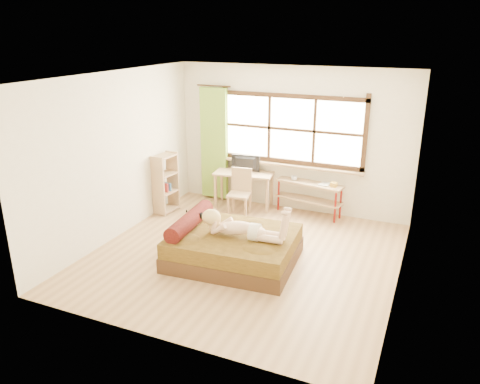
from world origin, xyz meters
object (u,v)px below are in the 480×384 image
at_px(woman, 242,219).
at_px(chair, 240,189).
at_px(bookshelf, 166,183).
at_px(kitten, 194,217).
at_px(bed, 231,246).
at_px(desk, 244,177).
at_px(pipe_shelf, 310,191).

distance_m(woman, chair, 2.03).
relative_size(chair, bookshelf, 0.78).
bearing_deg(kitten, bed, -12.97).
relative_size(bed, desk, 1.63).
bearing_deg(bookshelf, bed, -29.84).
distance_m(kitten, desk, 2.07).
relative_size(bed, kitten, 7.04).
height_order(chair, bookshelf, bookshelf).
bearing_deg(desk, chair, -84.44).
distance_m(chair, pipe_shelf, 1.29).
distance_m(kitten, chair, 1.70).
bearing_deg(pipe_shelf, bed, -94.11).
distance_m(desk, pipe_shelf, 1.30).
relative_size(kitten, bookshelf, 0.24).
bearing_deg(woman, chair, 109.79).
xyz_separation_m(bed, kitten, (-0.68, 0.10, 0.32)).
height_order(bed, pipe_shelf, pipe_shelf).
height_order(kitten, desk, desk).
xyz_separation_m(bed, woman, (0.19, -0.05, 0.48)).
height_order(woman, kitten, woman).
relative_size(bed, pipe_shelf, 1.48).
distance_m(desk, chair, 0.40).
relative_size(pipe_shelf, bookshelf, 1.15).
bearing_deg(kitten, desk, 86.91).
bearing_deg(desk, bookshelf, -154.38).
distance_m(bed, pipe_shelf, 2.37).
height_order(chair, pipe_shelf, chair).
distance_m(bed, desk, 2.31).
distance_m(woman, bookshelf, 2.57).
distance_m(desk, bookshelf, 1.49).
bearing_deg(desk, bed, -79.63).
distance_m(bed, kitten, 0.75).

